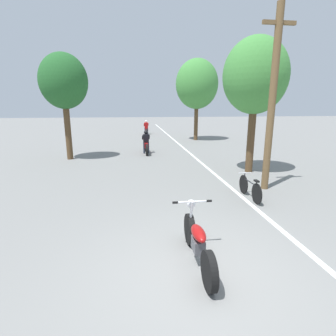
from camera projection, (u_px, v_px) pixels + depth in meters
ground_plane at (199, 272)px, 4.71m from camera, size 120.00×120.00×0.00m
lane_stripe_edge at (188, 151)px, 16.85m from camera, size 0.14×48.00×0.01m
utility_pole at (272, 100)px, 8.69m from camera, size 1.10×0.24×6.02m
roadside_tree_right_near at (255, 77)px, 10.84m from camera, size 2.72×2.45×5.66m
roadside_tree_right_far at (197, 84)px, 21.28m from camera, size 3.46×3.11×6.55m
roadside_tree_left at (64, 82)px, 13.55m from camera, size 2.47×2.22×5.54m
motorcycle_foreground at (198, 242)px, 4.92m from camera, size 0.81×2.14×1.05m
motorcycle_rider_lead at (146, 145)px, 16.10m from camera, size 0.50×2.19×1.41m
motorcycle_rider_far at (146, 129)px, 26.43m from camera, size 0.50×2.14×1.40m
bicycle_parked at (250, 188)px, 8.35m from camera, size 0.44×1.61×0.74m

